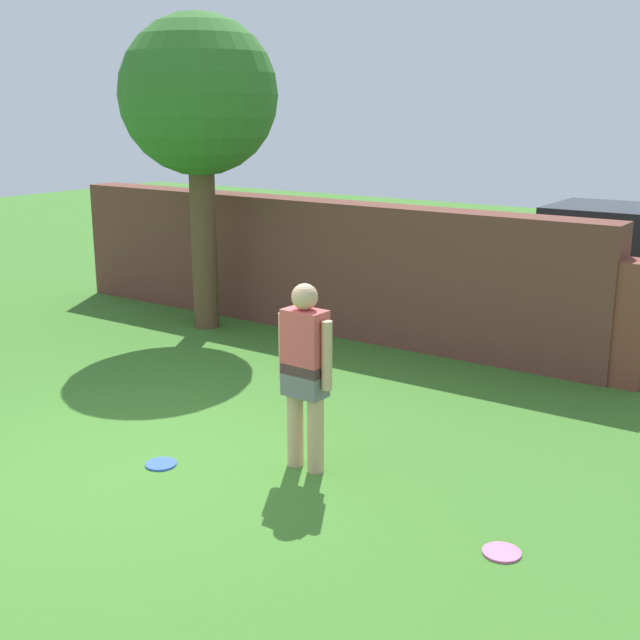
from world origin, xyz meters
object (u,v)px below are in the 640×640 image
tree (199,100)px  frisbee_pink (502,552)px  person (305,368)px  car (624,271)px  frisbee_blue (161,464)px

tree → frisbee_pink: size_ratio=15.58×
person → frisbee_pink: bearing=171.6°
car → tree: bearing=-148.9°
car → frisbee_blue: bearing=-107.5°
frisbee_blue → tree: bearing=127.5°
car → frisbee_pink: size_ratio=15.61×
tree → person: tree is taller
person → car: car is taller
person → frisbee_pink: size_ratio=6.00×
tree → frisbee_blue: (2.82, -3.68, -3.09)m
person → frisbee_pink: 2.16m
tree → car: 6.12m
tree → frisbee_pink: 7.40m
person → frisbee_blue: size_ratio=6.00×
tree → person: (3.88, -3.01, -2.20)m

